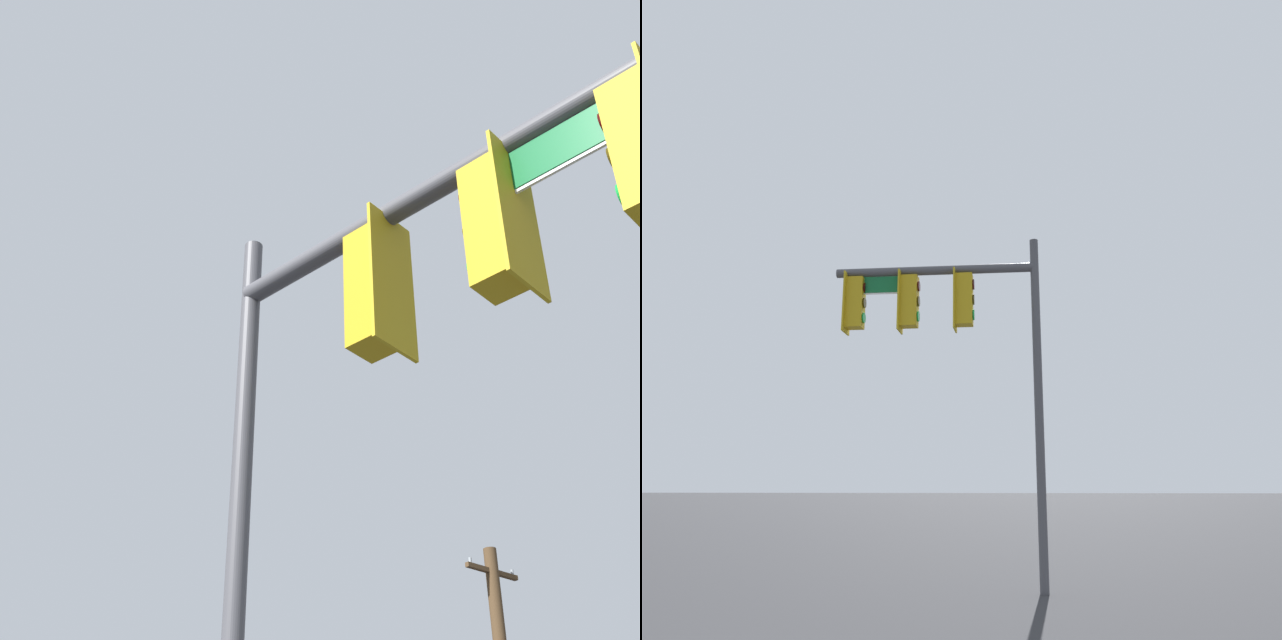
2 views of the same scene
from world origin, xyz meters
TOP-DOWN VIEW (x-y plane):
  - signal_pole_near at (-3.71, -8.26)m, footprint 4.31×0.53m

SIDE VIEW (x-z plane):
  - signal_pole_near at x=-3.71m, z-range 1.80..8.74m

